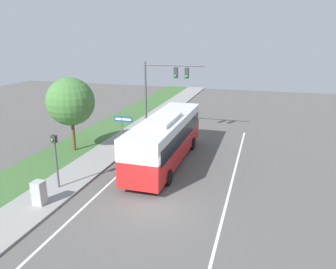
% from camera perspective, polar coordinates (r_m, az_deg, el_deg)
% --- Properties ---
extents(ground_plane, '(80.00, 80.00, 0.00)m').
position_cam_1_polar(ground_plane, '(18.15, -1.88, -11.86)').
color(ground_plane, '#565451').
extents(sidewalk, '(2.80, 80.00, 0.12)m').
position_cam_1_polar(sidewalk, '(20.73, -18.57, -8.75)').
color(sidewalk, gray).
rests_on(sidewalk, ground_plane).
extents(grass_verge, '(3.60, 80.00, 0.10)m').
position_cam_1_polar(grass_verge, '(22.64, -25.29, -7.35)').
color(grass_verge, '#3D6633').
rests_on(grass_verge, ground_plane).
extents(lane_divider_near, '(0.14, 30.00, 0.01)m').
position_cam_1_polar(lane_divider_near, '(19.47, -12.15, -10.13)').
color(lane_divider_near, silver).
rests_on(lane_divider_near, ground_plane).
extents(lane_divider_far, '(0.14, 30.00, 0.01)m').
position_cam_1_polar(lane_divider_far, '(17.48, 9.70, -13.31)').
color(lane_divider_far, silver).
rests_on(lane_divider_far, ground_plane).
extents(bus, '(2.69, 10.90, 3.53)m').
position_cam_1_polar(bus, '(22.77, -0.43, -0.43)').
color(bus, red).
rests_on(bus, ground_plane).
extents(signal_gantry, '(5.30, 0.41, 6.53)m').
position_cam_1_polar(signal_gantry, '(28.72, -1.04, 8.68)').
color(signal_gantry, '#4C4C51').
rests_on(signal_gantry, ground_plane).
extents(pedestrian_signal, '(0.28, 0.34, 3.32)m').
position_cam_1_polar(pedestrian_signal, '(19.86, -19.02, -3.12)').
color(pedestrian_signal, '#4C4C51').
rests_on(pedestrian_signal, ground_plane).
extents(street_sign, '(1.51, 0.08, 2.81)m').
position_cam_1_polar(street_sign, '(25.56, -7.88, 1.56)').
color(street_sign, '#4C4C51').
rests_on(street_sign, ground_plane).
extents(utility_cabinet, '(0.59, 0.58, 1.30)m').
position_cam_1_polar(utility_cabinet, '(18.80, -21.55, -9.42)').
color(utility_cabinet, '#A8A8A3').
rests_on(utility_cabinet, sidewalk).
extents(roadside_tree, '(3.60, 3.60, 5.65)m').
position_cam_1_polar(roadside_tree, '(25.72, -16.61, 5.50)').
color(roadside_tree, brown).
rests_on(roadside_tree, grass_verge).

